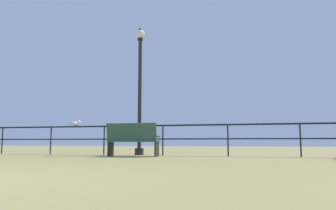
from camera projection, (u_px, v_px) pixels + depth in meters
The scene contains 4 objects.
pier_railing at pixel (133, 133), 10.45m from camera, with size 18.46×0.05×0.98m.
bench_near_left at pixel (132, 138), 9.52m from camera, with size 1.55×0.68×0.99m.
lamppost_center at pixel (140, 85), 10.90m from camera, with size 0.31×0.31×4.41m.
seagull_on_rail at pixel (76, 123), 11.05m from camera, with size 0.35×0.35×0.21m.
Camera 1 is at (3.81, -2.47, 0.43)m, focal length 34.15 mm.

